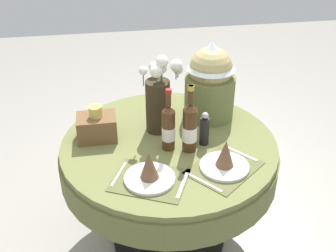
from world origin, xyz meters
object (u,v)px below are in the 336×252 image
object	(u,v)px
flower_vase	(159,97)
wine_bottle_left	(168,127)
pepper_mill	(204,130)
woven_basket_side_left	(97,126)
gift_tub_back_right	(210,78)
wine_bottle_centre	(190,127)
place_setting_left	(149,172)
dining_table	(169,162)
place_setting_right	(225,160)

from	to	relation	value
flower_vase	wine_bottle_left	xyz separation A→B (m)	(0.02, -0.19, -0.08)
pepper_mill	woven_basket_side_left	distance (m)	0.57
flower_vase	gift_tub_back_right	bearing A→B (deg)	19.15
wine_bottle_centre	gift_tub_back_right	size ratio (longest dim) A/B	0.81
pepper_mill	gift_tub_back_right	bearing A→B (deg)	71.31
place_setting_left	wine_bottle_left	bearing A→B (deg)	62.32
wine_bottle_centre	woven_basket_side_left	xyz separation A→B (m)	(-0.47, 0.19, -0.06)
dining_table	flower_vase	size ratio (longest dim) A/B	2.64
place_setting_right	woven_basket_side_left	distance (m)	0.71
woven_basket_side_left	wine_bottle_left	bearing A→B (deg)	-23.90
gift_tub_back_right	dining_table	bearing A→B (deg)	-139.10
flower_vase	wine_bottle_left	size ratio (longest dim) A/B	1.30
flower_vase	woven_basket_side_left	distance (m)	0.37
flower_vase	woven_basket_side_left	xyz separation A→B (m)	(-0.34, -0.03, -0.13)
wine_bottle_left	wine_bottle_centre	world-z (taller)	wine_bottle_centre
dining_table	pepper_mill	size ratio (longest dim) A/B	6.24
place_setting_right	pepper_mill	size ratio (longest dim) A/B	2.26
dining_table	gift_tub_back_right	world-z (taller)	gift_tub_back_right
place_setting_left	place_setting_right	size ratio (longest dim) A/B	0.98
pepper_mill	place_setting_right	bearing A→B (deg)	-78.38
wine_bottle_left	pepper_mill	size ratio (longest dim) A/B	1.81
place_setting_right	gift_tub_back_right	distance (m)	0.56
dining_table	flower_vase	xyz separation A→B (m)	(-0.03, 0.13, 0.34)
place_setting_right	wine_bottle_left	world-z (taller)	wine_bottle_left
wine_bottle_left	gift_tub_back_right	world-z (taller)	gift_tub_back_right
place_setting_right	wine_bottle_centre	size ratio (longest dim) A/B	1.16
place_setting_right	gift_tub_back_right	world-z (taller)	gift_tub_back_right
wine_bottle_centre	woven_basket_side_left	world-z (taller)	wine_bottle_centre
dining_table	place_setting_left	world-z (taller)	place_setting_left
place_setting_right	gift_tub_back_right	xyz separation A→B (m)	(0.05, 0.52, 0.20)
wine_bottle_left	woven_basket_side_left	bearing A→B (deg)	156.10
place_setting_left	flower_vase	world-z (taller)	flower_vase
pepper_mill	gift_tub_back_right	world-z (taller)	gift_tub_back_right
dining_table	place_setting_right	distance (m)	0.40
dining_table	wine_bottle_centre	xyz separation A→B (m)	(0.09, -0.09, 0.27)
dining_table	woven_basket_side_left	distance (m)	0.44
place_setting_left	pepper_mill	bearing A→B (deg)	38.98
place_setting_left	gift_tub_back_right	xyz separation A→B (m)	(0.42, 0.55, 0.20)
dining_table	place_setting_right	bearing A→B (deg)	-50.69
pepper_mill	woven_basket_side_left	xyz separation A→B (m)	(-0.55, 0.15, -0.01)
place_setting_left	woven_basket_side_left	bearing A→B (deg)	119.36
flower_vase	pepper_mill	xyz separation A→B (m)	(0.21, -0.18, -0.12)
wine_bottle_left	pepper_mill	world-z (taller)	wine_bottle_left
wine_bottle_centre	pepper_mill	xyz separation A→B (m)	(0.09, 0.04, -0.05)
dining_table	wine_bottle_left	world-z (taller)	wine_bottle_left
wine_bottle_left	place_setting_left	bearing A→B (deg)	-117.68
gift_tub_back_right	woven_basket_side_left	xyz separation A→B (m)	(-0.65, -0.14, -0.17)
flower_vase	place_setting_right	bearing A→B (deg)	-57.76
flower_vase	wine_bottle_centre	size ratio (longest dim) A/B	1.21
dining_table	gift_tub_back_right	bearing A→B (deg)	40.90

